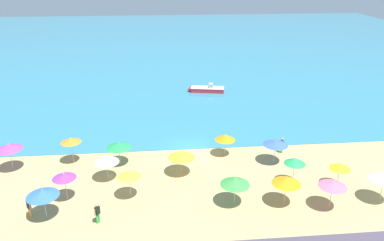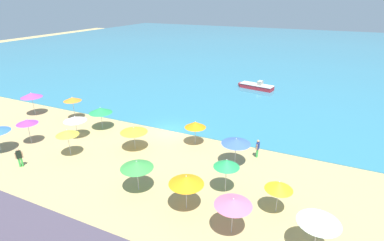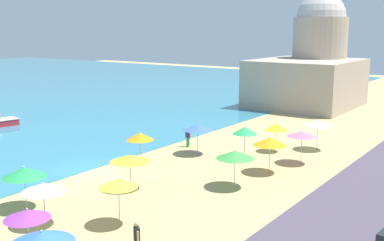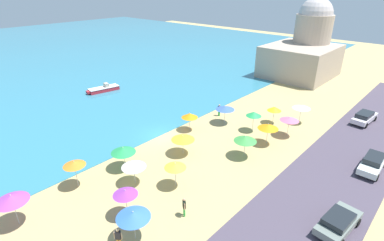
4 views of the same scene
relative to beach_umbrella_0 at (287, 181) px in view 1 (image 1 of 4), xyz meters
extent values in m
plane|color=tan|center=(-6.70, 10.10, -2.13)|extent=(160.00, 160.00, 0.00)
cube|color=teal|center=(-6.70, 65.10, -2.11)|extent=(150.00, 110.00, 0.05)
cylinder|color=#B2B2B7|center=(0.00, 0.00, -1.17)|extent=(0.05, 0.05, 1.92)
cone|color=orange|center=(0.00, 0.00, 0.00)|extent=(2.24, 2.24, 0.52)
sphere|color=silver|center=(0.00, 0.00, 0.29)|extent=(0.08, 0.08, 0.08)
cylinder|color=#B2B2B7|center=(-18.21, -0.07, -1.14)|extent=(0.05, 0.05, 1.98)
cone|color=blue|center=(-18.21, -0.07, 0.02)|extent=(2.36, 2.36, 0.45)
sphere|color=silver|center=(-18.21, -0.07, 0.28)|extent=(0.08, 0.08, 0.08)
cylinder|color=#B2B2B7|center=(-23.14, 7.48, -1.05)|extent=(0.05, 0.05, 2.16)
cone|color=#A742A5|center=(-23.14, 7.48, 0.23)|extent=(2.34, 2.34, 0.51)
sphere|color=silver|center=(-23.14, 7.48, 0.51)|extent=(0.08, 0.08, 0.08)
cylinder|color=#B2B2B7|center=(-3.94, 0.35, -1.20)|extent=(0.05, 0.05, 1.86)
cone|color=green|center=(-3.94, 0.35, -0.09)|extent=(2.30, 2.30, 0.48)
sphere|color=silver|center=(-3.94, 0.35, 0.18)|extent=(0.08, 0.08, 0.08)
cylinder|color=#B2B2B7|center=(5.31, 2.09, -1.26)|extent=(0.05, 0.05, 1.75)
cone|color=yellow|center=(5.31, 2.09, -0.17)|extent=(1.74, 1.74, 0.52)
sphere|color=silver|center=(5.31, 2.09, 0.12)|extent=(0.08, 0.08, 0.08)
cylinder|color=#B2B2B7|center=(-13.43, 7.67, -1.24)|extent=(0.05, 0.05, 1.79)
cone|color=green|center=(-13.43, 7.67, -0.13)|extent=(2.33, 2.33, 0.53)
sphere|color=silver|center=(-13.43, 7.67, 0.16)|extent=(0.08, 0.08, 0.08)
cylinder|color=#B2B2B7|center=(1.16, 6.63, -1.17)|extent=(0.05, 0.05, 1.92)
cone|color=blue|center=(1.16, 6.63, -0.07)|extent=(2.35, 2.35, 0.39)
sphere|color=silver|center=(1.16, 6.63, 0.16)|extent=(0.08, 0.08, 0.08)
cylinder|color=#B2B2B7|center=(-7.74, 5.36, -1.28)|extent=(0.05, 0.05, 1.71)
cone|color=yellow|center=(-7.74, 5.36, -0.27)|extent=(2.41, 2.41, 0.40)
sphere|color=silver|center=(-7.74, 5.36, -0.04)|extent=(0.08, 0.08, 0.08)
cylinder|color=#B2B2B7|center=(-3.27, 8.55, -1.27)|extent=(0.05, 0.05, 1.73)
cone|color=orange|center=(-3.27, 8.55, -0.19)|extent=(1.96, 1.96, 0.54)
sphere|color=silver|center=(-3.27, 8.55, 0.11)|extent=(0.08, 0.08, 0.08)
cylinder|color=#B2B2B7|center=(-17.89, 8.39, -1.04)|extent=(0.05, 0.05, 2.19)
cone|color=orange|center=(-17.89, 8.39, 0.21)|extent=(1.89, 1.89, 0.40)
sphere|color=silver|center=(-17.89, 8.39, 0.43)|extent=(0.08, 0.08, 0.08)
cylinder|color=#B2B2B7|center=(1.66, 2.83, -1.13)|extent=(0.05, 0.05, 2.01)
cone|color=green|center=(1.66, 2.83, 0.09)|extent=(1.80, 1.80, 0.52)
sphere|color=silver|center=(1.66, 2.83, 0.38)|extent=(0.08, 0.08, 0.08)
cylinder|color=#B2B2B7|center=(-14.25, 5.04, -1.25)|extent=(0.05, 0.05, 1.76)
cone|color=silver|center=(-14.25, 5.04, -0.21)|extent=(2.16, 2.16, 0.42)
sphere|color=silver|center=(-14.25, 5.04, 0.03)|extent=(0.08, 0.08, 0.08)
cylinder|color=#B2B2B7|center=(7.73, -0.32, -1.13)|extent=(0.05, 0.05, 2.01)
cylinder|color=#B2B2B7|center=(3.31, -0.85, -1.13)|extent=(0.05, 0.05, 2.00)
cone|color=pink|center=(3.31, -0.85, 0.02)|extent=(2.16, 2.16, 0.38)
sphere|color=silver|center=(3.31, -0.85, 0.24)|extent=(0.08, 0.08, 0.08)
cylinder|color=#B2B2B7|center=(-12.11, 2.07, -1.14)|extent=(0.05, 0.05, 1.97)
cone|color=yellow|center=(-12.11, 2.07, 0.00)|extent=(1.90, 1.90, 0.42)
sphere|color=silver|center=(-12.11, 2.07, 0.25)|extent=(0.08, 0.08, 0.08)
cylinder|color=#B2B2B7|center=(-17.18, 2.22, -1.12)|extent=(0.05, 0.05, 2.03)
cone|color=purple|center=(-17.18, 2.22, 0.04)|extent=(1.88, 1.88, 0.39)
sphere|color=silver|center=(-17.18, 2.22, 0.26)|extent=(0.08, 0.08, 0.08)
cylinder|color=gold|center=(-19.47, 0.20, -1.73)|extent=(0.14, 0.14, 0.80)
cylinder|color=gold|center=(-19.36, 0.05, -1.73)|extent=(0.14, 0.14, 0.80)
cube|color=#2A272F|center=(-19.42, 0.12, -1.02)|extent=(0.39, 0.42, 0.63)
sphere|color=tan|center=(-19.42, 0.12, -0.58)|extent=(0.22, 0.22, 0.22)
cylinder|color=tan|center=(-19.56, 0.31, -1.07)|extent=(0.09, 0.09, 0.57)
cylinder|color=tan|center=(-19.27, -0.07, -1.07)|extent=(0.09, 0.09, 0.57)
cylinder|color=green|center=(2.53, 8.63, -1.75)|extent=(0.14, 0.14, 0.77)
cylinder|color=green|center=(2.51, 8.45, -1.75)|extent=(0.14, 0.14, 0.77)
cube|color=navy|center=(2.52, 8.54, -1.06)|extent=(0.25, 0.38, 0.61)
sphere|color=tan|center=(2.52, 8.54, -0.63)|extent=(0.22, 0.22, 0.22)
cylinder|color=tan|center=(2.54, 8.77, -1.11)|extent=(0.09, 0.09, 0.55)
cylinder|color=tan|center=(2.50, 8.30, -1.11)|extent=(0.09, 0.09, 0.55)
cylinder|color=green|center=(-14.22, -0.96, -1.74)|extent=(0.14, 0.14, 0.78)
cylinder|color=green|center=(-14.33, -1.10, -1.74)|extent=(0.14, 0.14, 0.78)
cube|color=black|center=(-14.27, -1.03, -1.04)|extent=(0.39, 0.42, 0.62)
sphere|color=tan|center=(-14.27, -1.03, -0.60)|extent=(0.22, 0.22, 0.22)
cylinder|color=tan|center=(-14.13, -0.84, -1.09)|extent=(0.09, 0.09, 0.56)
cylinder|color=tan|center=(-14.42, -1.22, -1.09)|extent=(0.09, 0.09, 0.56)
cube|color=#BA2832|center=(-2.36, 28.43, -1.79)|extent=(5.01, 2.42, 0.59)
cube|color=#BA2832|center=(-4.92, 28.92, -1.73)|extent=(0.60, 0.93, 0.35)
cube|color=silver|center=(-2.36, 28.43, -1.45)|extent=(5.03, 2.50, 0.08)
cube|color=#B2AD9E|center=(-1.89, 28.34, -1.15)|extent=(0.76, 1.02, 0.68)
camera|label=1|loc=(-9.52, -23.94, 15.34)|focal=35.00mm
camera|label=2|loc=(6.96, -14.08, 10.57)|focal=28.00mm
camera|label=3|loc=(-28.15, -13.76, 7.41)|focal=45.00mm
camera|label=4|loc=(-27.02, -13.40, 14.20)|focal=28.00mm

